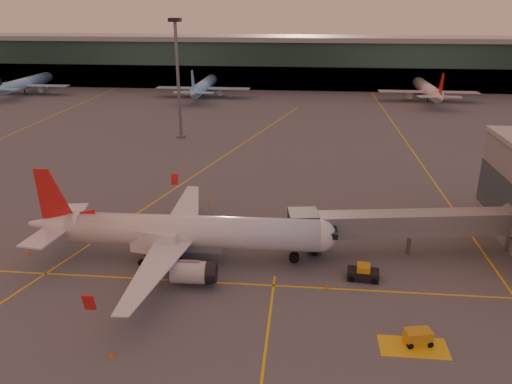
# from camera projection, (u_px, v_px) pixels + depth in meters

# --- Properties ---
(ground) EXTENTS (600.00, 600.00, 0.00)m
(ground) POSITION_uv_depth(u_px,v_px,m) (220.00, 310.00, 49.51)
(ground) COLOR #4C4F54
(ground) RESTS_ON ground
(taxi_markings) EXTENTS (100.12, 173.00, 0.01)m
(taxi_markings) POSITION_uv_depth(u_px,v_px,m) (221.00, 169.00, 91.57)
(taxi_markings) COLOR yellow
(taxi_markings) RESTS_ON ground
(terminal) EXTENTS (400.00, 20.00, 17.60)m
(terminal) POSITION_uv_depth(u_px,v_px,m) (285.00, 62.00, 178.27)
(terminal) COLOR #19382D
(terminal) RESTS_ON ground
(mast_west_near) EXTENTS (2.40, 2.40, 25.60)m
(mast_west_near) POSITION_uv_depth(u_px,v_px,m) (178.00, 70.00, 107.47)
(mast_west_near) COLOR slate
(mast_west_near) RESTS_ON ground
(distant_aircraft_row) EXTENTS (290.00, 34.00, 13.00)m
(distant_aircraft_row) POSITION_uv_depth(u_px,v_px,m) (217.00, 97.00, 161.21)
(distant_aircraft_row) COLOR #8EC6EE
(distant_aircraft_row) RESTS_ON ground
(main_airplane) EXTENTS (36.20, 32.54, 10.94)m
(main_airplane) POSITION_uv_depth(u_px,v_px,m) (183.00, 233.00, 57.85)
(main_airplane) COLOR silver
(main_airplane) RESTS_ON ground
(jet_bridge) EXTENTS (30.20, 7.65, 5.55)m
(jet_bridge) POSITION_uv_depth(u_px,v_px,m) (422.00, 224.00, 59.37)
(jet_bridge) COLOR slate
(jet_bridge) RESTS_ON ground
(catering_truck) EXTENTS (6.01, 3.57, 4.37)m
(catering_truck) POSITION_uv_depth(u_px,v_px,m) (157.00, 244.00, 57.42)
(catering_truck) COLOR #B02419
(catering_truck) RESTS_ON ground
(gpu_cart) EXTENTS (2.60, 1.87, 1.38)m
(gpu_cart) POSITION_uv_depth(u_px,v_px,m) (418.00, 337.00, 44.32)
(gpu_cart) COLOR #C38E18
(gpu_cart) RESTS_ON ground
(pushback_tug) EXTENTS (3.58, 2.18, 1.76)m
(pushback_tug) POSITION_uv_depth(u_px,v_px,m) (363.00, 274.00, 54.70)
(pushback_tug) COLOR black
(pushback_tug) RESTS_ON ground
(cone_nose) EXTENTS (0.44, 0.44, 0.56)m
(cone_nose) POSITION_uv_depth(u_px,v_px,m) (354.00, 270.00, 56.37)
(cone_nose) COLOR #E75F0C
(cone_nose) RESTS_ON ground
(cone_tail) EXTENTS (0.41, 0.41, 0.52)m
(cone_tail) POSITION_uv_depth(u_px,v_px,m) (28.00, 253.00, 60.21)
(cone_tail) COLOR #E75F0C
(cone_tail) RESTS_ON ground
(cone_wing_right) EXTENTS (0.46, 0.46, 0.58)m
(cone_wing_right) POSITION_uv_depth(u_px,v_px,m) (112.00, 354.00, 42.82)
(cone_wing_right) COLOR #E75F0C
(cone_wing_right) RESTS_ON ground
(cone_wing_left) EXTENTS (0.45, 0.45, 0.57)m
(cone_wing_left) POSITION_uv_depth(u_px,v_px,m) (209.00, 202.00, 75.57)
(cone_wing_left) COLOR #E75F0C
(cone_wing_left) RESTS_ON ground
(cone_fwd) EXTENTS (0.45, 0.45, 0.57)m
(cone_fwd) POSITION_uv_depth(u_px,v_px,m) (327.00, 286.00, 53.03)
(cone_fwd) COLOR #E75F0C
(cone_fwd) RESTS_ON ground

